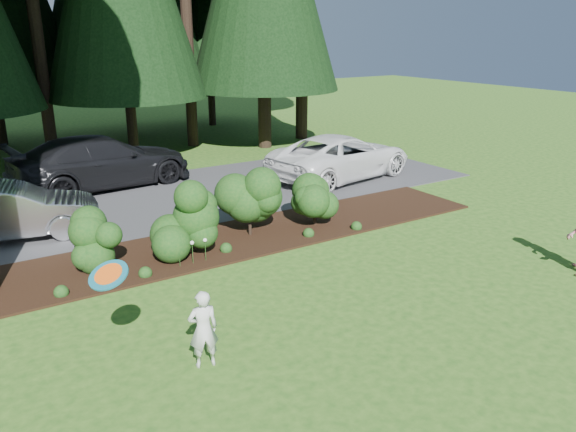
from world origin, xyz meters
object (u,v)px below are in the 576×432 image
object	(u,v)px
car_white_suv	(341,156)
frisbee	(108,275)
car_dark_suv	(102,161)
car_silver_wagon	(9,211)
child	(203,329)

from	to	relation	value
car_white_suv	frisbee	distance (m)	12.70
car_white_suv	car_dark_suv	world-z (taller)	car_dark_suv
car_dark_suv	car_silver_wagon	bearing A→B (deg)	131.54
car_white_suv	child	xyz separation A→B (m)	(-8.62, -7.87, -0.15)
car_white_suv	frisbee	size ratio (longest dim) A/B	9.69
child	frisbee	xyz separation A→B (m)	(-1.28, -0.01, 1.20)
car_dark_suv	child	distance (m)	11.14
car_dark_suv	frisbee	xyz separation A→B (m)	(-2.76, -11.05, 0.96)
car_white_suv	child	bearing A→B (deg)	122.61
car_dark_suv	car_white_suv	bearing A→B (deg)	-120.78
car_silver_wagon	car_white_suv	bearing A→B (deg)	-76.57
frisbee	car_white_suv	bearing A→B (deg)	38.48
car_dark_suv	child	world-z (taller)	car_dark_suv
car_white_suv	car_dark_suv	xyz separation A→B (m)	(-7.15, 3.17, 0.09)
car_white_suv	frisbee	xyz separation A→B (m)	(-9.91, -7.87, 1.05)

